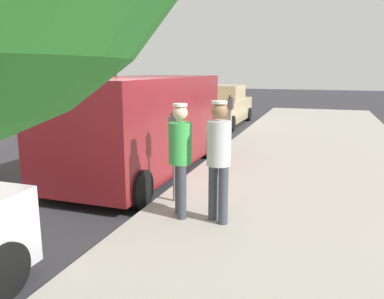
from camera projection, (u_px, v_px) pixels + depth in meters
ground_plane at (122, 191)px, 7.50m from camera, size 80.00×80.00×0.00m
sidewalk_slab at (309, 207)px, 6.39m from camera, size 5.00×32.00×0.15m
parking_meter_near at (175, 140)px, 6.26m from camera, size 0.14×0.18×1.52m
parking_meter_far at (231, 114)px, 10.04m from camera, size 0.14×0.18×1.52m
pedestrian_in_gray at (219, 154)px, 5.41m from camera, size 0.34×0.34×1.74m
pedestrian_in_green at (180, 153)px, 5.62m from camera, size 0.34×0.34×1.69m
parked_van at (142, 123)px, 8.48m from camera, size 2.18×5.22×2.15m
parked_sedan_ahead at (221, 107)px, 16.29m from camera, size 1.99×4.42×1.65m
traffic_light_corner at (98, 44)px, 18.79m from camera, size 2.48×0.42×5.20m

